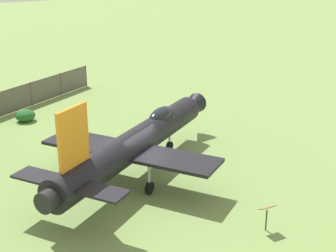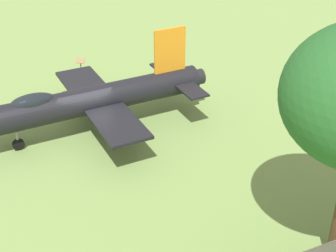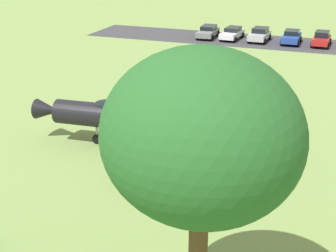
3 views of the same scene
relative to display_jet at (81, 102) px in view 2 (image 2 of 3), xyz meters
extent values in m
plane|color=#75934C|center=(-0.16, 0.30, -1.88)|extent=(200.00, 200.00, 0.00)
cylinder|color=black|center=(-0.16, 0.30, -0.04)|extent=(7.13, 11.65, 1.44)
cylinder|color=black|center=(-3.21, 6.01, -0.04)|extent=(1.04, 0.94, 0.86)
ellipsoid|color=black|center=(1.13, -2.11, 0.57)|extent=(1.83, 2.36, 0.84)
cube|color=orange|center=(-2.39, 4.47, 1.89)|extent=(0.97, 1.65, 2.42)
cube|color=black|center=(1.83, 2.07, -0.22)|extent=(4.27, 3.60, 0.16)
cube|color=black|center=(-2.73, -0.37, -0.22)|extent=(4.27, 3.60, 0.16)
cube|color=black|center=(-1.19, 5.67, 0.10)|extent=(2.11, 1.82, 0.10)
cube|color=black|center=(-4.05, 4.15, 0.10)|extent=(2.11, 1.82, 0.10)
cylinder|color=#A5A8AD|center=(1.60, -2.99, -0.89)|extent=(0.12, 0.12, 1.40)
cylinder|color=black|center=(1.60, -2.99, -1.58)|extent=(0.44, 0.61, 0.60)
cylinder|color=#A5A8AD|center=(0.51, 2.07, -0.89)|extent=(0.12, 0.12, 1.40)
cylinder|color=black|center=(0.51, 2.07, -1.58)|extent=(0.44, 0.61, 0.60)
cylinder|color=#A5A8AD|center=(-2.00, 0.73, -0.89)|extent=(0.12, 0.12, 1.40)
cylinder|color=black|center=(-2.00, 0.73, -1.58)|extent=(0.44, 0.61, 0.60)
cylinder|color=#333333|center=(-7.31, -1.37, -1.43)|extent=(0.06, 0.06, 0.90)
cube|color=olive|center=(-7.31, -1.37, -0.86)|extent=(0.47, 0.65, 0.25)
camera|label=1|loc=(-18.57, 11.47, 8.49)|focal=50.87mm
camera|label=2|loc=(22.58, 4.92, 11.96)|focal=53.98mm
camera|label=3|loc=(17.54, 18.12, 9.80)|focal=51.03mm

